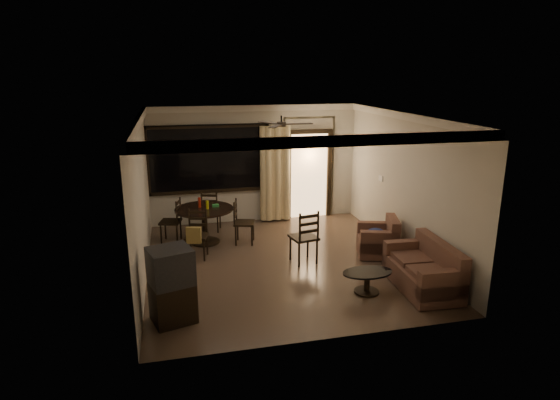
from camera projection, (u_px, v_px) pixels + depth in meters
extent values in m
plane|color=#7F6651|center=(281.00, 262.00, 9.02)|extent=(5.50, 5.50, 0.00)
plane|color=beige|center=(255.00, 164.00, 11.23)|extent=(5.00, 0.00, 5.00)
plane|color=beige|center=(330.00, 244.00, 6.07)|extent=(5.00, 0.00, 5.00)
plane|color=beige|center=(141.00, 200.00, 8.10)|extent=(0.00, 5.50, 5.50)
plane|color=beige|center=(405.00, 185.00, 9.20)|extent=(0.00, 5.50, 5.50)
plane|color=white|center=(281.00, 116.00, 8.28)|extent=(5.50, 5.50, 0.00)
cube|color=black|center=(209.00, 159.00, 10.91)|extent=(2.70, 0.04, 1.45)
cylinder|color=black|center=(212.00, 125.00, 10.64)|extent=(3.20, 0.03, 0.03)
cube|color=#FFC684|center=(309.00, 176.00, 11.58)|extent=(0.91, 0.03, 2.08)
cube|color=white|center=(381.00, 178.00, 10.21)|extent=(0.02, 0.18, 0.12)
cylinder|color=black|center=(281.00, 119.00, 8.29)|extent=(0.03, 0.03, 0.12)
cylinder|color=black|center=(281.00, 124.00, 8.32)|extent=(0.16, 0.16, 0.08)
cylinder|color=black|center=(204.00, 209.00, 9.87)|extent=(1.23, 1.23, 0.04)
cylinder|color=black|center=(205.00, 226.00, 9.97)|extent=(0.12, 0.12, 0.72)
cylinder|color=black|center=(206.00, 242.00, 10.07)|extent=(0.61, 0.61, 0.03)
cylinder|color=maroon|center=(199.00, 203.00, 9.89)|extent=(0.06, 0.06, 0.22)
cylinder|color=#C1C314|center=(207.00, 205.00, 9.79)|extent=(0.06, 0.06, 0.18)
cube|color=#27843C|center=(216.00, 206.00, 9.97)|extent=(0.14, 0.10, 0.05)
cube|color=black|center=(170.00, 222.00, 10.00)|extent=(0.51, 0.51, 0.04)
cube|color=black|center=(244.00, 223.00, 9.92)|extent=(0.51, 0.51, 0.04)
cube|color=black|center=(197.00, 236.00, 9.13)|extent=(0.51, 0.51, 0.04)
cube|color=#9D7E43|center=(194.00, 235.00, 8.88)|extent=(0.29, 0.15, 0.32)
cube|color=black|center=(211.00, 212.00, 10.72)|extent=(0.51, 0.51, 0.04)
cube|color=black|center=(173.00, 302.00, 6.85)|extent=(0.72, 0.68, 0.60)
cube|color=black|center=(170.00, 266.00, 6.70)|extent=(0.72, 0.68, 0.53)
cube|color=black|center=(190.00, 262.00, 6.84)|extent=(0.14, 0.41, 0.36)
cube|color=#40261D|center=(422.00, 278.00, 7.87)|extent=(0.87, 1.54, 0.38)
cube|color=#40261D|center=(440.00, 259.00, 7.84)|extent=(0.26, 1.51, 0.61)
cube|color=#40261D|center=(443.00, 285.00, 7.18)|extent=(0.81, 0.21, 0.47)
cube|color=#40261D|center=(405.00, 253.00, 8.45)|extent=(0.81, 0.21, 0.47)
cube|color=#40261D|center=(420.00, 266.00, 7.80)|extent=(0.63, 1.34, 0.11)
cube|color=#40261D|center=(377.00, 246.00, 9.35)|extent=(0.94, 0.94, 0.35)
cube|color=#40261D|center=(393.00, 232.00, 9.25)|extent=(0.38, 0.77, 0.58)
cube|color=#40261D|center=(380.00, 242.00, 9.01)|extent=(0.77, 0.37, 0.44)
cube|color=#40261D|center=(375.00, 232.00, 9.58)|extent=(0.77, 0.37, 0.44)
cube|color=#40261D|center=(375.00, 236.00, 9.29)|extent=(0.67, 0.70, 0.11)
ellipsoid|color=navy|center=(376.00, 231.00, 9.27)|extent=(0.32, 0.27, 0.09)
ellipsoid|color=black|center=(368.00, 272.00, 7.71)|extent=(0.85, 0.51, 0.03)
cylinder|color=black|center=(367.00, 282.00, 7.76)|extent=(0.09, 0.09, 0.34)
cylinder|color=black|center=(366.00, 291.00, 7.80)|extent=(0.41, 0.41, 0.03)
cube|color=black|center=(304.00, 237.00, 8.92)|extent=(0.55, 0.55, 0.04)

